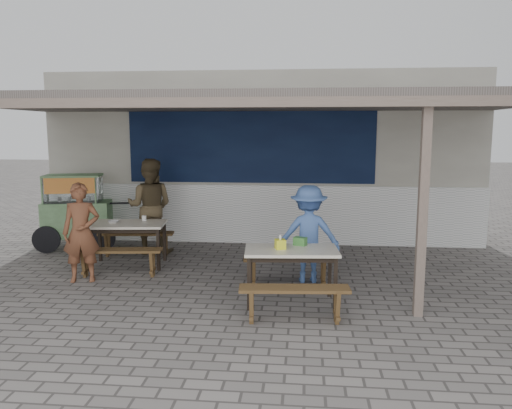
{
  "coord_description": "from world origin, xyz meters",
  "views": [
    {
      "loc": [
        0.9,
        -7.1,
        2.33
      ],
      "look_at": [
        0.12,
        0.9,
        1.12
      ],
      "focal_mm": 35.0,
      "sensor_mm": 36.0,
      "label": 1
    }
  ],
  "objects_px": {
    "bench_left_wall": "(136,239)",
    "vendor_cart": "(76,209)",
    "patron_wall_side": "(150,206)",
    "condiment_bowl": "(113,222)",
    "table_left": "(127,227)",
    "bench_right_wall": "(288,265)",
    "condiment_jar": "(144,218)",
    "bench_right_street": "(294,297)",
    "bench_left_street": "(119,256)",
    "table_right": "(291,255)",
    "tissue_box": "(280,244)",
    "patron_street_side": "(81,232)",
    "donation_box": "(300,241)",
    "patron_right_table": "(309,234)"
  },
  "relations": [
    {
      "from": "bench_left_street",
      "to": "patron_wall_side",
      "type": "xyz_separation_m",
      "value": [
        0.03,
        1.58,
        0.56
      ]
    },
    {
      "from": "patron_street_side",
      "to": "donation_box",
      "type": "bearing_deg",
      "value": -22.48
    },
    {
      "from": "table_left",
      "to": "bench_right_wall",
      "type": "xyz_separation_m",
      "value": [
        2.78,
        -0.9,
        -0.34
      ]
    },
    {
      "from": "bench_left_wall",
      "to": "vendor_cart",
      "type": "xyz_separation_m",
      "value": [
        -1.37,
        0.51,
        0.46
      ]
    },
    {
      "from": "table_left",
      "to": "bench_right_wall",
      "type": "height_order",
      "value": "table_left"
    },
    {
      "from": "bench_left_street",
      "to": "patron_right_table",
      "type": "bearing_deg",
      "value": -5.68
    },
    {
      "from": "table_right",
      "to": "condiment_jar",
      "type": "relative_size",
      "value": 14.64
    },
    {
      "from": "patron_right_table",
      "to": "condiment_bowl",
      "type": "height_order",
      "value": "patron_right_table"
    },
    {
      "from": "condiment_jar",
      "to": "bench_left_wall",
      "type": "bearing_deg",
      "value": 126.81
    },
    {
      "from": "patron_street_side",
      "to": "patron_wall_side",
      "type": "distance_m",
      "value": 1.92
    },
    {
      "from": "patron_street_side",
      "to": "condiment_bowl",
      "type": "xyz_separation_m",
      "value": [
        0.16,
        0.88,
        0.01
      ]
    },
    {
      "from": "tissue_box",
      "to": "patron_street_side",
      "type": "bearing_deg",
      "value": 167.33
    },
    {
      "from": "bench_right_street",
      "to": "condiment_bowl",
      "type": "relative_size",
      "value": 7.76
    },
    {
      "from": "bench_left_street",
      "to": "table_right",
      "type": "relative_size",
      "value": 1.08
    },
    {
      "from": "bench_right_wall",
      "to": "patron_wall_side",
      "type": "height_order",
      "value": "patron_wall_side"
    },
    {
      "from": "tissue_box",
      "to": "condiment_jar",
      "type": "relative_size",
      "value": 1.48
    },
    {
      "from": "table_right",
      "to": "patron_wall_side",
      "type": "height_order",
      "value": "patron_wall_side"
    },
    {
      "from": "bench_left_street",
      "to": "table_right",
      "type": "xyz_separation_m",
      "value": [
        2.76,
        -0.95,
        0.33
      ]
    },
    {
      "from": "patron_street_side",
      "to": "condiment_bowl",
      "type": "bearing_deg",
      "value": 64.97
    },
    {
      "from": "bench_right_wall",
      "to": "bench_left_wall",
      "type": "bearing_deg",
      "value": 146.85
    },
    {
      "from": "bench_left_wall",
      "to": "bench_right_street",
      "type": "height_order",
      "value": "same"
    },
    {
      "from": "patron_right_table",
      "to": "donation_box",
      "type": "relative_size",
      "value": 8.84
    },
    {
      "from": "bench_right_street",
      "to": "condiment_jar",
      "type": "bearing_deg",
      "value": 131.64
    },
    {
      "from": "table_right",
      "to": "patron_right_table",
      "type": "height_order",
      "value": "patron_right_table"
    },
    {
      "from": "bench_left_wall",
      "to": "condiment_bowl",
      "type": "xyz_separation_m",
      "value": [
        -0.15,
        -0.68,
        0.44
      ]
    },
    {
      "from": "bench_right_wall",
      "to": "condiment_bowl",
      "type": "distance_m",
      "value": 3.16
    },
    {
      "from": "condiment_jar",
      "to": "vendor_cart",
      "type": "bearing_deg",
      "value": 151.74
    },
    {
      "from": "table_right",
      "to": "condiment_bowl",
      "type": "height_order",
      "value": "condiment_bowl"
    },
    {
      "from": "tissue_box",
      "to": "patron_right_table",
      "type": "bearing_deg",
      "value": 69.41
    },
    {
      "from": "table_left",
      "to": "patron_right_table",
      "type": "xyz_separation_m",
      "value": [
        3.07,
        -0.59,
        0.08
      ]
    },
    {
      "from": "bench_left_wall",
      "to": "table_right",
      "type": "distance_m",
      "value": 3.7
    },
    {
      "from": "table_right",
      "to": "bench_right_street",
      "type": "xyz_separation_m",
      "value": [
        0.06,
        -0.7,
        -0.33
      ]
    },
    {
      "from": "patron_right_table",
      "to": "condiment_jar",
      "type": "bearing_deg",
      "value": -20.47
    },
    {
      "from": "table_right",
      "to": "bench_right_wall",
      "type": "xyz_separation_m",
      "value": [
        -0.06,
        0.7,
        -0.33
      ]
    },
    {
      "from": "bench_right_street",
      "to": "tissue_box",
      "type": "bearing_deg",
      "value": 101.9
    },
    {
      "from": "patron_wall_side",
      "to": "donation_box",
      "type": "relative_size",
      "value": 10.6
    },
    {
      "from": "table_left",
      "to": "tissue_box",
      "type": "relative_size",
      "value": 10.39
    },
    {
      "from": "patron_right_table",
      "to": "bench_right_wall",
      "type": "bearing_deg",
      "value": 42.8
    },
    {
      "from": "patron_wall_side",
      "to": "patron_right_table",
      "type": "distance_m",
      "value": 3.34
    },
    {
      "from": "bench_right_street",
      "to": "tissue_box",
      "type": "distance_m",
      "value": 0.87
    },
    {
      "from": "bench_left_wall",
      "to": "patron_street_side",
      "type": "bearing_deg",
      "value": -108.09
    },
    {
      "from": "table_right",
      "to": "bench_left_wall",
      "type": "bearing_deg",
      "value": 137.66
    },
    {
      "from": "patron_wall_side",
      "to": "condiment_bowl",
      "type": "relative_size",
      "value": 10.3
    },
    {
      "from": "bench_right_wall",
      "to": "patron_street_side",
      "type": "bearing_deg",
      "value": 175.55
    },
    {
      "from": "tissue_box",
      "to": "condiment_jar",
      "type": "height_order",
      "value": "tissue_box"
    },
    {
      "from": "table_left",
      "to": "condiment_jar",
      "type": "bearing_deg",
      "value": 43.29
    },
    {
      "from": "condiment_bowl",
      "to": "bench_right_wall",
      "type": "bearing_deg",
      "value": -16.11
    },
    {
      "from": "patron_street_side",
      "to": "table_left",
      "type": "bearing_deg",
      "value": 52.24
    },
    {
      "from": "patron_street_side",
      "to": "tissue_box",
      "type": "distance_m",
      "value": 3.16
    },
    {
      "from": "table_left",
      "to": "patron_right_table",
      "type": "relative_size",
      "value": 0.9
    }
  ]
}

